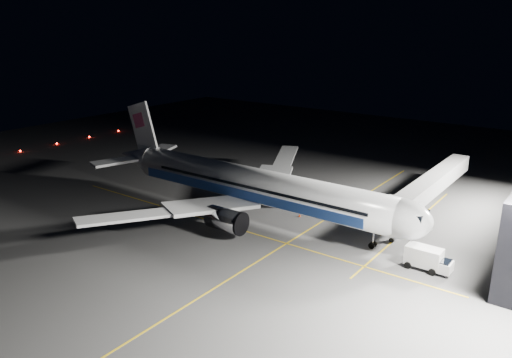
{
  "coord_description": "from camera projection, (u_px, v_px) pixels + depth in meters",
  "views": [
    {
      "loc": [
        45.35,
        -61.32,
        30.13
      ],
      "look_at": [
        -0.58,
        0.95,
        6.0
      ],
      "focal_mm": 35.0,
      "sensor_mm": 36.0,
      "label": 1
    }
  ],
  "objects": [
    {
      "name": "baggage_tug",
      "position": [
        302.0,
        194.0,
        90.01
      ],
      "size": [
        2.75,
        2.41,
        1.71
      ],
      "rotation": [
        0.0,
        0.0,
        -0.26
      ],
      "color": "black",
      "rests_on": "ground"
    },
    {
      "name": "safety_cone_c",
      "position": [
        258.0,
        187.0,
        95.15
      ],
      "size": [
        0.41,
        0.41,
        0.61
      ],
      "primitive_type": "cone",
      "color": "#EC3B09",
      "rests_on": "ground"
    },
    {
      "name": "jet_bridge",
      "position": [
        428.0,
        187.0,
        81.82
      ],
      "size": [
        3.6,
        34.4,
        6.3
      ],
      "color": "#B2B2B7",
      "rests_on": "ground"
    },
    {
      "name": "airliner",
      "position": [
        250.0,
        185.0,
        80.86
      ],
      "size": [
        61.48,
        54.22,
        16.64
      ],
      "color": "silver",
      "rests_on": "ground"
    },
    {
      "name": "ground",
      "position": [
        255.0,
        216.0,
        81.78
      ],
      "size": [
        200.0,
        200.0,
        0.0
      ],
      "primitive_type": "plane",
      "color": "#4C4C4F",
      "rests_on": "ground"
    },
    {
      "name": "guide_line_main",
      "position": [
        308.0,
        230.0,
        76.12
      ],
      "size": [
        0.25,
        80.0,
        0.01
      ],
      "primitive_type": "cube",
      "color": "gold",
      "rests_on": "ground"
    },
    {
      "name": "safety_cone_a",
      "position": [
        268.0,
        193.0,
        91.61
      ],
      "size": [
        0.43,
        0.43,
        0.64
      ],
      "primitive_type": "cone",
      "color": "#EC3B09",
      "rests_on": "ground"
    },
    {
      "name": "service_truck",
      "position": [
        428.0,
        258.0,
        63.44
      ],
      "size": [
        5.82,
        2.64,
        2.96
      ],
      "rotation": [
        0.0,
        0.0,
        -0.0
      ],
      "color": "white",
      "rests_on": "ground"
    },
    {
      "name": "safety_cone_b",
      "position": [
        299.0,
        215.0,
        81.37
      ],
      "size": [
        0.38,
        0.38,
        0.57
      ],
      "primitive_type": "cone",
      "color": "#EC3B09",
      "rests_on": "ground"
    },
    {
      "name": "taxiway_lights",
      "position": [
        20.0,
        151.0,
        122.52
      ],
      "size": [
        0.44,
        60.44,
        0.44
      ],
      "color": "#FF140A",
      "rests_on": "ground"
    },
    {
      "name": "guide_line_side",
      "position": [
        408.0,
        228.0,
        77.0
      ],
      "size": [
        0.25,
        40.0,
        0.01
      ],
      "primitive_type": "cube",
      "color": "gold",
      "rests_on": "ground"
    },
    {
      "name": "guide_line_cross",
      "position": [
        232.0,
        227.0,
        77.17
      ],
      "size": [
        70.0,
        0.25,
        0.01
      ],
      "primitive_type": "cube",
      "color": "gold",
      "rests_on": "ground"
    }
  ]
}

